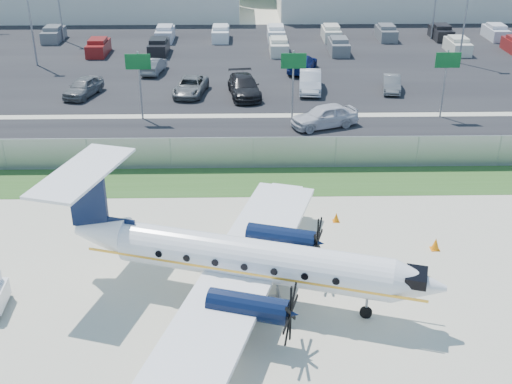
{
  "coord_description": "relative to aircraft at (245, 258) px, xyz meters",
  "views": [
    {
      "loc": [
        -0.55,
        -21.84,
        16.07
      ],
      "look_at": [
        0.0,
        6.0,
        2.3
      ],
      "focal_mm": 45.0,
      "sensor_mm": 36.0,
      "label": 1
    }
  ],
  "objects": [
    {
      "name": "aircraft",
      "position": [
        0.0,
        0.0,
        0.0
      ],
      "size": [
        16.54,
        16.14,
        5.06
      ],
      "color": "white",
      "rests_on": "ground"
    },
    {
      "name": "light_pole_ne",
      "position": [
        20.57,
        37.45,
        3.28
      ],
      "size": [
        0.9,
        0.35,
        9.09
      ],
      "color": "gray",
      "rests_on": "ground"
    },
    {
      "name": "cone_starboard_wing",
      "position": [
        4.74,
        6.59,
        -1.72
      ],
      "size": [
        0.35,
        0.35,
        0.5
      ],
      "color": "orange",
      "rests_on": "ground"
    },
    {
      "name": "cone_nose",
      "position": [
        9.11,
        3.73,
        -1.67
      ],
      "size": [
        0.43,
        0.43,
        0.61
      ],
      "color": "orange",
      "rests_on": "ground"
    },
    {
      "name": "sign_mid",
      "position": [
        3.57,
        22.35,
        1.66
      ],
      "size": [
        1.8,
        0.26,
        5.0
      ],
      "color": "gray",
      "rests_on": "ground"
    },
    {
      "name": "parked_car_d",
      "position": [
        5.51,
        28.95,
        -1.95
      ],
      "size": [
        2.18,
        5.15,
        1.65
      ],
      "primitive_type": "imported",
      "rotation": [
        0.0,
        0.0,
        -0.09
      ],
      "color": "silver",
      "rests_on": "ground"
    },
    {
      "name": "light_pole_nw",
      "position": [
        -19.43,
        37.45,
        3.28
      ],
      "size": [
        0.9,
        0.35,
        9.09
      ],
      "color": "gray",
      "rests_on": "ground"
    },
    {
      "name": "baggage_cart_near",
      "position": [
        0.54,
        -1.01,
        -1.53
      ],
      "size": [
        1.82,
        1.18,
        0.91
      ],
      "color": "gray",
      "rests_on": "ground"
    },
    {
      "name": "road_car_mid",
      "position": [
        5.71,
        20.49,
        -1.95
      ],
      "size": [
        5.21,
        3.56,
        1.65
      ],
      "primitive_type": "imported",
      "rotation": [
        0.0,
        0.0,
        -1.2
      ],
      "color": "silver",
      "rests_on": "ground"
    },
    {
      "name": "perimeter_fence",
      "position": [
        0.57,
        13.45,
        -0.95
      ],
      "size": [
        120.0,
        0.06,
        1.99
      ],
      "color": "gray",
      "rests_on": "ground"
    },
    {
      "name": "parked_car_f",
      "position": [
        -8.11,
        34.67,
        -1.95
      ],
      "size": [
        2.07,
        4.38,
        1.39
      ],
      "primitive_type": "imported",
      "rotation": [
        0.0,
        0.0,
        3.0
      ],
      "color": "#595B5E",
      "rests_on": "ground"
    },
    {
      "name": "parked_car_c",
      "position": [
        0.05,
        27.7,
        -1.95
      ],
      "size": [
        3.0,
        5.86,
        1.63
      ],
      "primitive_type": "imported",
      "rotation": [
        0.0,
        0.0,
        0.13
      ],
      "color": "black",
      "rests_on": "ground"
    },
    {
      "name": "access_road",
      "position": [
        0.57,
        18.45,
        -1.94
      ],
      "size": [
        170.0,
        8.0,
        0.02
      ],
      "primitive_type": "cube",
      "color": "black",
      "rests_on": "ground"
    },
    {
      "name": "grass_verge",
      "position": [
        0.57,
        11.45,
        -1.95
      ],
      "size": [
        170.0,
        4.0,
        0.02
      ],
      "primitive_type": "cube",
      "color": "#2D561E",
      "rests_on": "ground"
    },
    {
      "name": "parked_car_g",
      "position": [
        5.35,
        34.95,
        -1.95
      ],
      "size": [
        3.43,
        5.55,
        1.5
      ],
      "primitive_type": "imported",
      "rotation": [
        0.0,
        0.0,
        2.87
      ],
      "color": "navy",
      "rests_on": "ground"
    },
    {
      "name": "far_parking_rows",
      "position": [
        0.57,
        44.45,
        -1.95
      ],
      "size": [
        56.0,
        10.0,
        1.6
      ],
      "primitive_type": null,
      "color": "gray",
      "rests_on": "ground"
    },
    {
      "name": "sign_right",
      "position": [
        14.57,
        22.35,
        1.66
      ],
      "size": [
        1.8,
        0.26,
        5.0
      ],
      "color": "gray",
      "rests_on": "ground"
    },
    {
      "name": "parked_car_b",
      "position": [
        -4.31,
        28.26,
        -1.95
      ],
      "size": [
        2.96,
        5.22,
        1.37
      ],
      "primitive_type": "imported",
      "rotation": [
        0.0,
        0.0,
        -0.14
      ],
      "color": "#595B5E",
      "rests_on": "ground"
    },
    {
      "name": "parked_car_e",
      "position": [
        12.26,
        28.8,
        -1.95
      ],
      "size": [
        1.98,
        4.07,
        1.29
      ],
      "primitive_type": "imported",
      "rotation": [
        0.0,
        0.0,
        -0.16
      ],
      "color": "#595B5E",
      "rests_on": "ground"
    },
    {
      "name": "ground",
      "position": [
        0.57,
        -0.55,
        -1.95
      ],
      "size": [
        170.0,
        170.0,
        0.0
      ],
      "primitive_type": "plane",
      "color": "beige",
      "rests_on": "ground"
    },
    {
      "name": "sign_left",
      "position": [
        -7.43,
        22.35,
        1.66
      ],
      "size": [
        1.8,
        0.26,
        5.0
      ],
      "color": "gray",
      "rests_on": "ground"
    },
    {
      "name": "parked_car_a",
      "position": [
        -12.94,
        27.98,
        -1.95
      ],
      "size": [
        2.97,
        4.8,
        1.52
      ],
      "primitive_type": "imported",
      "rotation": [
        0.0,
        0.0,
        -0.28
      ],
      "color": "#595B5E",
      "rests_on": "ground"
    },
    {
      "name": "parking_lot",
      "position": [
        0.57,
        39.45,
        -1.94
      ],
      "size": [
        170.0,
        32.0,
        0.02
      ],
      "primitive_type": "cube",
      "color": "black",
      "rests_on": "ground"
    }
  ]
}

